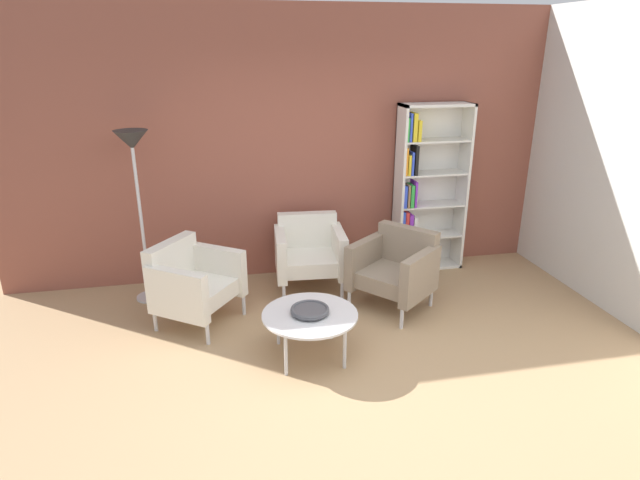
# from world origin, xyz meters

# --- Properties ---
(ground_plane) EXTENTS (8.32, 8.32, 0.00)m
(ground_plane) POSITION_xyz_m (0.00, 0.00, 0.00)
(ground_plane) COLOR tan
(brick_back_panel) EXTENTS (6.40, 0.12, 2.90)m
(brick_back_panel) POSITION_xyz_m (0.00, 2.46, 1.45)
(brick_back_panel) COLOR brown
(brick_back_panel) RESTS_ON ground_plane
(bookshelf_tall) EXTENTS (0.80, 0.30, 1.90)m
(bookshelf_tall) POSITION_xyz_m (1.40, 2.25, 0.92)
(bookshelf_tall) COLOR silver
(bookshelf_tall) RESTS_ON ground_plane
(coffee_table_low) EXTENTS (0.80, 0.80, 0.40)m
(coffee_table_low) POSITION_xyz_m (-0.23, 0.59, 0.37)
(coffee_table_low) COLOR silver
(coffee_table_low) RESTS_ON ground_plane
(decorative_bowl) EXTENTS (0.32, 0.32, 0.05)m
(decorative_bowl) POSITION_xyz_m (-0.23, 0.59, 0.43)
(decorative_bowl) COLOR #4C4C51
(decorative_bowl) RESTS_ON coffee_table_low
(armchair_near_window) EXTENTS (0.94, 0.95, 0.78)m
(armchair_near_window) POSITION_xyz_m (0.77, 1.33, 0.41)
(armchair_near_window) COLOR gray
(armchair_near_window) RESTS_ON ground_plane
(armchair_by_bookshelf) EXTENTS (0.93, 0.95, 0.78)m
(armchair_by_bookshelf) POSITION_xyz_m (-1.19, 1.41, 0.41)
(armchair_by_bookshelf) COLOR white
(armchair_by_bookshelf) RESTS_ON ground_plane
(armchair_spare_guest) EXTENTS (0.77, 0.71, 0.78)m
(armchair_spare_guest) POSITION_xyz_m (0.02, 1.93, 0.41)
(armchair_spare_guest) COLOR white
(armchair_spare_guest) RESTS_ON ground_plane
(floor_lamp_torchiere) EXTENTS (0.32, 0.32, 1.74)m
(floor_lamp_torchiere) POSITION_xyz_m (-1.66, 2.01, 1.45)
(floor_lamp_torchiere) COLOR silver
(floor_lamp_torchiere) RESTS_ON ground_plane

